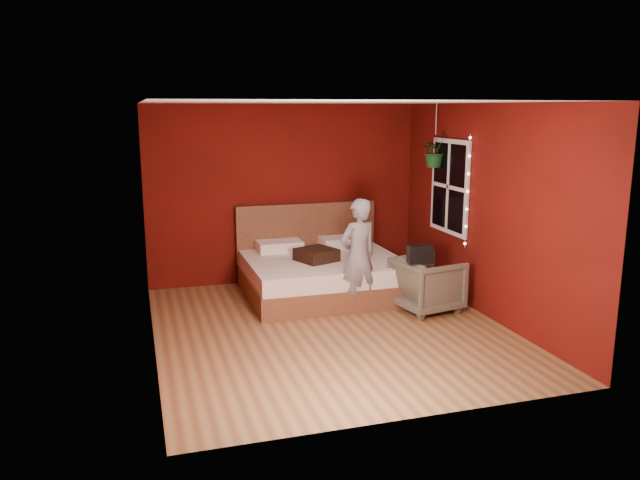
# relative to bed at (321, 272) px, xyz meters

# --- Properties ---
(floor) EXTENTS (4.50, 4.50, 0.00)m
(floor) POSITION_rel_bed_xyz_m (-0.31, -1.40, -0.30)
(floor) COLOR olive
(floor) RESTS_ON ground
(room_walls) EXTENTS (4.04, 4.54, 2.62)m
(room_walls) POSITION_rel_bed_xyz_m (-0.31, -1.40, 1.38)
(room_walls) COLOR #600D0A
(room_walls) RESTS_ON ground
(window) EXTENTS (0.05, 0.97, 1.27)m
(window) POSITION_rel_bed_xyz_m (1.65, -0.50, 1.20)
(window) COLOR white
(window) RESTS_ON room_walls
(fairy_lights) EXTENTS (0.04, 0.04, 1.45)m
(fairy_lights) POSITION_rel_bed_xyz_m (1.63, -1.03, 1.20)
(fairy_lights) COLOR silver
(fairy_lights) RESTS_ON room_walls
(bed) EXTENTS (2.11, 1.79, 1.16)m
(bed) POSITION_rel_bed_xyz_m (0.00, 0.00, 0.00)
(bed) COLOR brown
(bed) RESTS_ON ground
(person) EXTENTS (0.60, 0.47, 1.45)m
(person) POSITION_rel_bed_xyz_m (0.21, -0.90, 0.43)
(person) COLOR slate
(person) RESTS_ON ground
(armchair) EXTENTS (0.88, 0.86, 0.69)m
(armchair) POSITION_rel_bed_xyz_m (1.07, -1.10, 0.04)
(armchair) COLOR #63614E
(armchair) RESTS_ON ground
(handbag) EXTENTS (0.32, 0.19, 0.22)m
(handbag) POSITION_rel_bed_xyz_m (0.87, -1.28, 0.49)
(handbag) COLOR black
(handbag) RESTS_ON armchair
(throw_pillow) EXTENTS (0.60, 0.60, 0.16)m
(throw_pillow) POSITION_rel_bed_xyz_m (-0.13, -0.21, 0.31)
(throw_pillow) COLOR black
(throw_pillow) RESTS_ON bed
(hanging_plant) EXTENTS (0.45, 0.41, 0.86)m
(hanging_plant) POSITION_rel_bed_xyz_m (1.57, -0.21, 1.66)
(hanging_plant) COLOR silver
(hanging_plant) RESTS_ON room_walls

